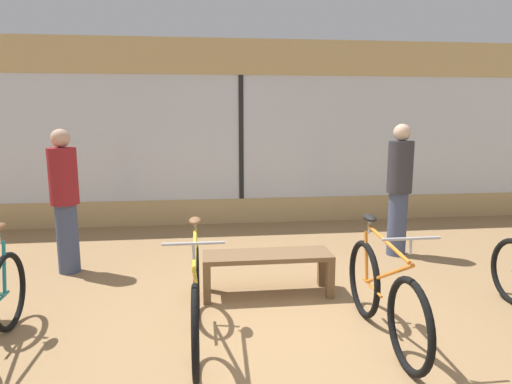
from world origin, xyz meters
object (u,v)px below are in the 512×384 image
Objects in this scene: display_bench at (267,261)px; customer_by_window at (65,198)px; bicycle_right at (383,296)px; bicycle_left at (196,300)px; customer_near_rack at (399,187)px.

customer_by_window reaches higher than display_bench.
customer_by_window is at bearing 146.72° from bicycle_right.
display_bench is at bearing -22.96° from customer_by_window.
bicycle_left is 3.56m from customer_near_rack.
customer_near_rack is (2.76, 2.18, 0.57)m from bicycle_left.
bicycle_left is 0.98× the size of customer_by_window.
bicycle_left is 2.61m from customer_by_window.
customer_near_rack is at bearing 38.29° from bicycle_left.
display_bench is at bearing 127.72° from bicycle_right.
customer_near_rack is (1.14, 2.30, 0.56)m from bicycle_right.
bicycle_left is 1.63m from bicycle_right.
customer_near_rack reaches higher than bicycle_left.
bicycle_right is at bearing -4.19° from bicycle_left.
bicycle_left is at bearing -51.32° from customer_by_window.
customer_by_window reaches higher than bicycle_left.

